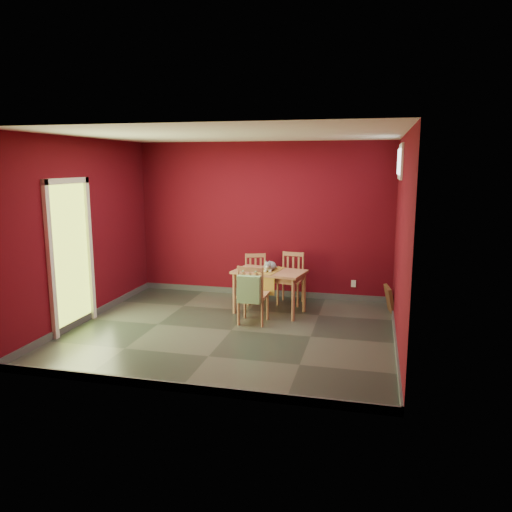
% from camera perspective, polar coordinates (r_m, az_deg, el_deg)
% --- Properties ---
extents(ground, '(4.50, 4.50, 0.00)m').
position_cam_1_polar(ground, '(7.15, -2.82, -8.47)').
color(ground, '#2D342D').
rests_on(ground, ground).
extents(room_shell, '(4.50, 4.50, 4.50)m').
position_cam_1_polar(room_shell, '(7.13, -2.83, -8.09)').
color(room_shell, '#4F0812').
rests_on(room_shell, ground).
extents(doorway, '(0.06, 1.01, 2.13)m').
position_cam_1_polar(doorway, '(7.46, -20.48, 0.59)').
color(doorway, '#B7D838').
rests_on(doorway, ground).
extents(window, '(0.05, 0.90, 0.50)m').
position_cam_1_polar(window, '(7.49, 16.15, 10.32)').
color(window, white).
rests_on(window, room_shell).
extents(outlet_plate, '(0.08, 0.02, 0.12)m').
position_cam_1_polar(outlet_plate, '(8.71, 11.08, -3.12)').
color(outlet_plate, silver).
rests_on(outlet_plate, room_shell).
extents(dining_table, '(1.18, 0.82, 0.68)m').
position_cam_1_polar(dining_table, '(7.80, 1.56, -2.30)').
color(dining_table, '#A76E4E').
rests_on(dining_table, ground).
extents(table_runner, '(0.40, 0.67, 0.32)m').
position_cam_1_polar(table_runner, '(7.70, 1.40, -2.20)').
color(table_runner, olive).
rests_on(table_runner, dining_table).
extents(chair_far_left, '(0.48, 0.48, 0.81)m').
position_cam_1_polar(chair_far_left, '(8.49, 0.03, -2.49)').
color(chair_far_left, '#A76E4E').
rests_on(chair_far_left, ground).
extents(chair_far_right, '(0.43, 0.43, 0.86)m').
position_cam_1_polar(chair_far_right, '(8.40, 4.03, -2.48)').
color(chair_far_right, '#A76E4E').
rests_on(chair_far_right, ground).
extents(chair_near, '(0.42, 0.42, 0.88)m').
position_cam_1_polar(chair_near, '(7.31, -0.40, -4.32)').
color(chair_near, '#A76E4E').
rests_on(chair_near, ground).
extents(tote_bag, '(0.33, 0.19, 0.46)m').
position_cam_1_polar(tote_bag, '(7.08, -0.83, -3.83)').
color(tote_bag, '#7BAD72').
rests_on(tote_bag, chair_near).
extents(cat, '(0.34, 0.44, 0.20)m').
position_cam_1_polar(cat, '(7.78, 1.60, -0.95)').
color(cat, slate).
rests_on(cat, table_runner).
extents(picture_frame, '(0.21, 0.44, 0.43)m').
position_cam_1_polar(picture_frame, '(8.16, 15.02, -4.84)').
color(picture_frame, brown).
rests_on(picture_frame, ground).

